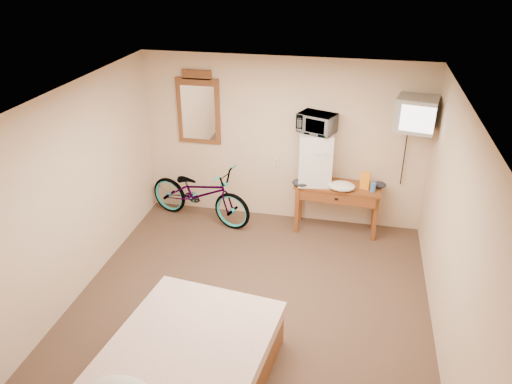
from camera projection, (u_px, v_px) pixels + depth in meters
room at (248, 216)px, 5.36m from camera, size 4.60×4.64×2.50m
desk at (337, 194)px, 7.23m from camera, size 1.25×0.54×0.75m
mini_fridge at (315, 158)px, 7.12m from camera, size 0.53×0.52×0.76m
microwave at (317, 123)px, 6.89m from camera, size 0.58×0.49×0.27m
snack_bag at (365, 180)px, 7.04m from camera, size 0.14×0.10×0.25m
blue_cup at (373, 187)px, 6.98m from camera, size 0.07×0.07×0.13m
cloth_cream at (342, 186)px, 7.03m from camera, size 0.38×0.29×0.12m
cloth_dark_a at (301, 183)px, 7.15m from camera, size 0.26×0.20×0.10m
cloth_dark_b at (379, 185)px, 7.10m from camera, size 0.19×0.16×0.09m
crt_television at (416, 114)px, 6.51m from camera, size 0.59×0.64×0.45m
wall_mirror at (198, 109)px, 7.39m from camera, size 0.66×0.04×1.11m
bicycle at (200, 193)px, 7.62m from camera, size 1.84×1.04×0.91m
bed at (183, 373)px, 4.63m from camera, size 1.65×2.06×0.90m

